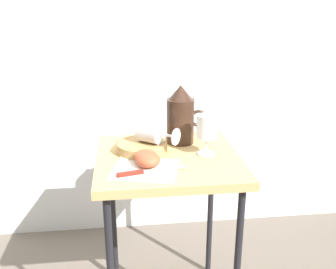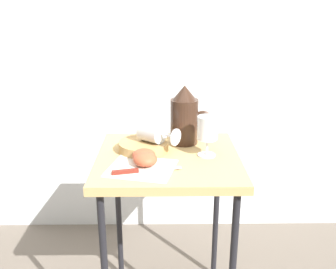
{
  "view_description": "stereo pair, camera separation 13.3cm",
  "coord_description": "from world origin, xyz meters",
  "px_view_note": "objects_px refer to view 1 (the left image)",
  "views": [
    {
      "loc": [
        -0.15,
        -1.24,
        1.2
      ],
      "look_at": [
        0.0,
        0.0,
        0.76
      ],
      "focal_mm": 40.91,
      "sensor_mm": 36.0,
      "label": 1
    },
    {
      "loc": [
        -0.01,
        -1.25,
        1.2
      ],
      "look_at": [
        0.0,
        0.0,
        0.76
      ],
      "focal_mm": 40.91,
      "sensor_mm": 36.0,
      "label": 2
    }
  ],
  "objects_px": {
    "table": "(168,174)",
    "apple_half_left": "(148,160)",
    "wine_glass_upright": "(207,129)",
    "wine_glass_tipped_near": "(152,132)",
    "apple_half_right": "(146,157)",
    "knife": "(141,172)",
    "pitcher": "(181,120)",
    "basket_tray": "(142,147)"
  },
  "relations": [
    {
      "from": "table",
      "to": "apple_half_left",
      "type": "xyz_separation_m",
      "value": [
        -0.08,
        -0.09,
        0.1
      ]
    },
    {
      "from": "wine_glass_upright",
      "to": "wine_glass_tipped_near",
      "type": "relative_size",
      "value": 0.91
    },
    {
      "from": "apple_half_right",
      "to": "wine_glass_tipped_near",
      "type": "bearing_deg",
      "value": 75.23
    },
    {
      "from": "apple_half_right",
      "to": "knife",
      "type": "xyz_separation_m",
      "value": [
        -0.02,
        -0.08,
        -0.02
      ]
    },
    {
      "from": "pitcher",
      "to": "apple_half_right",
      "type": "height_order",
      "value": "pitcher"
    },
    {
      "from": "basket_tray",
      "to": "wine_glass_tipped_near",
      "type": "height_order",
      "value": "wine_glass_tipped_near"
    },
    {
      "from": "table",
      "to": "knife",
      "type": "height_order",
      "value": "knife"
    },
    {
      "from": "wine_glass_tipped_near",
      "to": "apple_half_right",
      "type": "relative_size",
      "value": 2.0
    },
    {
      "from": "wine_glass_upright",
      "to": "apple_half_right",
      "type": "distance_m",
      "value": 0.24
    },
    {
      "from": "pitcher",
      "to": "knife",
      "type": "xyz_separation_m",
      "value": [
        -0.17,
        -0.28,
        -0.08
      ]
    },
    {
      "from": "basket_tray",
      "to": "knife",
      "type": "bearing_deg",
      "value": -93.94
    },
    {
      "from": "table",
      "to": "knife",
      "type": "relative_size",
      "value": 3.04
    },
    {
      "from": "basket_tray",
      "to": "wine_glass_tipped_near",
      "type": "relative_size",
      "value": 1.13
    },
    {
      "from": "wine_glass_upright",
      "to": "wine_glass_tipped_near",
      "type": "height_order",
      "value": "wine_glass_upright"
    },
    {
      "from": "pitcher",
      "to": "wine_glass_tipped_near",
      "type": "bearing_deg",
      "value": -143.85
    },
    {
      "from": "wine_glass_tipped_near",
      "to": "knife",
      "type": "relative_size",
      "value": 0.71
    },
    {
      "from": "table",
      "to": "apple_half_right",
      "type": "xyz_separation_m",
      "value": [
        -0.08,
        -0.06,
        0.1
      ]
    },
    {
      "from": "pitcher",
      "to": "apple_half_right",
      "type": "bearing_deg",
      "value": -126.99
    },
    {
      "from": "pitcher",
      "to": "table",
      "type": "bearing_deg",
      "value": -115.67
    },
    {
      "from": "pitcher",
      "to": "apple_half_right",
      "type": "relative_size",
      "value": 2.82
    },
    {
      "from": "basket_tray",
      "to": "wine_glass_tipped_near",
      "type": "bearing_deg",
      "value": -1.69
    },
    {
      "from": "table",
      "to": "wine_glass_tipped_near",
      "type": "bearing_deg",
      "value": 138.23
    },
    {
      "from": "wine_glass_upright",
      "to": "knife",
      "type": "bearing_deg",
      "value": -148.1
    },
    {
      "from": "apple_half_left",
      "to": "apple_half_right",
      "type": "relative_size",
      "value": 1.0
    },
    {
      "from": "table",
      "to": "pitcher",
      "type": "relative_size",
      "value": 3.02
    },
    {
      "from": "pitcher",
      "to": "apple_half_left",
      "type": "relative_size",
      "value": 2.82
    },
    {
      "from": "wine_glass_tipped_near",
      "to": "apple_half_left",
      "type": "xyz_separation_m",
      "value": [
        -0.02,
        -0.14,
        -0.05
      ]
    },
    {
      "from": "wine_glass_upright",
      "to": "wine_glass_tipped_near",
      "type": "bearing_deg",
      "value": 166.93
    },
    {
      "from": "basket_tray",
      "to": "wine_glass_upright",
      "type": "xyz_separation_m",
      "value": [
        0.22,
        -0.05,
        0.08
      ]
    },
    {
      "from": "apple_half_left",
      "to": "knife",
      "type": "bearing_deg",
      "value": -116.52
    },
    {
      "from": "table",
      "to": "basket_tray",
      "type": "relative_size",
      "value": 3.75
    },
    {
      "from": "basket_tray",
      "to": "pitcher",
      "type": "distance_m",
      "value": 0.19
    },
    {
      "from": "pitcher",
      "to": "apple_half_left",
      "type": "xyz_separation_m",
      "value": [
        -0.14,
        -0.23,
        -0.07
      ]
    },
    {
      "from": "pitcher",
      "to": "knife",
      "type": "height_order",
      "value": "pitcher"
    },
    {
      "from": "basket_tray",
      "to": "pitcher",
      "type": "relative_size",
      "value": 0.81
    },
    {
      "from": "basket_tray",
      "to": "apple_half_right",
      "type": "xyz_separation_m",
      "value": [
        0.01,
        -0.11,
        0.01
      ]
    },
    {
      "from": "basket_tray",
      "to": "wine_glass_tipped_near",
      "type": "distance_m",
      "value": 0.07
    },
    {
      "from": "table",
      "to": "basket_tray",
      "type": "xyz_separation_m",
      "value": [
        -0.09,
        0.05,
        0.09
      ]
    },
    {
      "from": "pitcher",
      "to": "wine_glass_upright",
      "type": "relative_size",
      "value": 1.55
    },
    {
      "from": "wine_glass_tipped_near",
      "to": "knife",
      "type": "xyz_separation_m",
      "value": [
        -0.05,
        -0.19,
        -0.07
      ]
    },
    {
      "from": "table",
      "to": "pitcher",
      "type": "height_order",
      "value": "pitcher"
    },
    {
      "from": "basket_tray",
      "to": "wine_glass_upright",
      "type": "distance_m",
      "value": 0.24
    }
  ]
}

